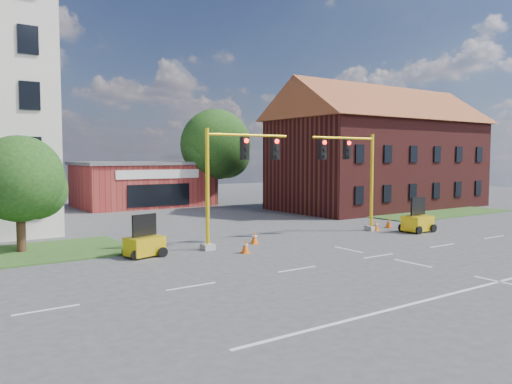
% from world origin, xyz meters
% --- Properties ---
extents(ground, '(120.00, 120.00, 0.00)m').
position_xyz_m(ground, '(0.00, 0.00, 0.00)').
color(ground, '#3D3D3F').
rests_on(ground, ground).
extents(grass_verge_ne, '(14.00, 4.00, 0.08)m').
position_xyz_m(grass_verge_ne, '(18.00, 9.00, 0.04)').
color(grass_verge_ne, '#2B501E').
rests_on(grass_verge_ne, ground).
extents(lane_markings, '(60.00, 36.00, 0.01)m').
position_xyz_m(lane_markings, '(0.00, -3.00, 0.01)').
color(lane_markings, silver).
rests_on(lane_markings, ground).
extents(brick_shop, '(12.40, 8.40, 4.30)m').
position_xyz_m(brick_shop, '(0.00, 29.98, 2.16)').
color(brick_shop, maroon).
rests_on(brick_shop, ground).
extents(townhouse_row, '(21.00, 11.00, 11.50)m').
position_xyz_m(townhouse_row, '(18.00, 16.00, 5.93)').
color(townhouse_row, '#4A1816').
rests_on(townhouse_row, ground).
extents(tree_large, '(7.34, 6.99, 9.49)m').
position_xyz_m(tree_large, '(6.86, 27.08, 5.74)').
color(tree_large, '#372514').
rests_on(tree_large, ground).
extents(tree_nw_front, '(4.47, 4.26, 5.81)m').
position_xyz_m(tree_nw_front, '(-13.78, 10.58, 3.52)').
color(tree_nw_front, '#372514').
rests_on(tree_nw_front, ground).
extents(signal_mast_west, '(5.30, 0.60, 6.20)m').
position_xyz_m(signal_mast_west, '(-4.36, 6.00, 3.92)').
color(signal_mast_west, gray).
rests_on(signal_mast_west, ground).
extents(signal_mast_east, '(5.30, 0.60, 6.20)m').
position_xyz_m(signal_mast_east, '(4.36, 6.00, 3.92)').
color(signal_mast_east, gray).
rests_on(signal_mast_east, ground).
extents(trailer_west, '(1.93, 1.51, 1.94)m').
position_xyz_m(trailer_west, '(-9.31, 6.21, 0.61)').
color(trailer_west, yellow).
rests_on(trailer_west, ground).
extents(trailer_east, '(1.96, 1.39, 2.12)m').
position_xyz_m(trailer_east, '(7.94, 3.89, 0.66)').
color(trailer_east, yellow).
rests_on(trailer_east, ground).
extents(cone_a, '(0.40, 0.40, 0.70)m').
position_xyz_m(cone_a, '(-3.01, 6.17, 0.34)').
color(cone_a, '#FF660D').
rests_on(cone_a, ground).
extents(cone_b, '(0.40, 0.40, 0.70)m').
position_xyz_m(cone_b, '(-4.88, 4.20, 0.34)').
color(cone_b, '#FF660D').
rests_on(cone_b, ground).
extents(cone_c, '(0.40, 0.40, 0.70)m').
position_xyz_m(cone_c, '(6.19, 5.76, 0.34)').
color(cone_c, '#FF660D').
rests_on(cone_c, ground).
extents(cone_d, '(0.40, 0.40, 0.70)m').
position_xyz_m(cone_d, '(8.00, 6.27, 0.34)').
color(cone_d, '#FF660D').
rests_on(cone_d, ground).
extents(pickup_white, '(6.00, 3.48, 1.57)m').
position_xyz_m(pickup_white, '(12.41, 15.22, 0.79)').
color(pickup_white, white).
rests_on(pickup_white, ground).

